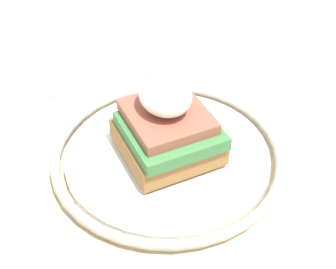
{
  "coord_description": "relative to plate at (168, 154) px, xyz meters",
  "views": [
    {
      "loc": [
        0.31,
        -0.15,
        1.08
      ],
      "look_at": [
        -0.01,
        0.0,
        0.78
      ],
      "focal_mm": 50.0,
      "sensor_mm": 36.0,
      "label": 1
    }
  ],
  "objects": [
    {
      "name": "sandwich",
      "position": [
        -0.0,
        0.0,
        0.04
      ],
      "size": [
        0.13,
        0.09,
        0.08
      ],
      "color": "olive",
      "rests_on": "plate"
    },
    {
      "name": "dining_table",
      "position": [
        0.01,
        -0.0,
        -0.11
      ],
      "size": [
        1.11,
        0.85,
        0.75
      ],
      "color": "#C6B28E",
      "rests_on": "ground_plane"
    },
    {
      "name": "fork",
      "position": [
        -0.16,
        0.01,
        -0.01
      ],
      "size": [
        0.02,
        0.16,
        0.0
      ],
      "color": "silver",
      "rests_on": "dining_table"
    },
    {
      "name": "plate",
      "position": [
        0.0,
        0.0,
        0.0
      ],
      "size": [
        0.24,
        0.24,
        0.02
      ],
      "color": "white",
      "rests_on": "dining_table"
    }
  ]
}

